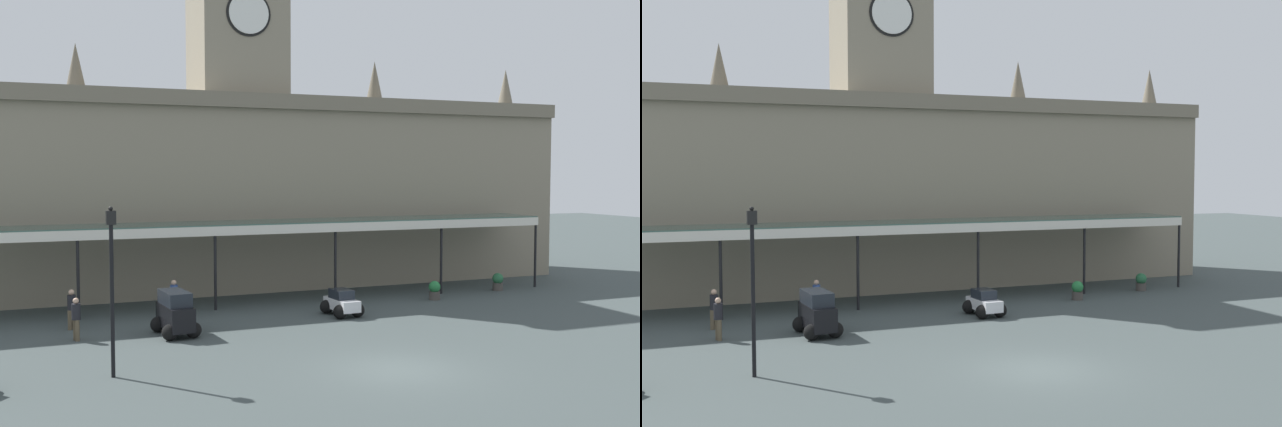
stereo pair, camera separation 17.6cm
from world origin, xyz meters
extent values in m
plane|color=#3F4948|center=(0.00, 0.00, 0.00)|extent=(140.00, 140.00, 0.00)
cube|color=gray|center=(0.00, 19.57, 5.34)|extent=(38.74, 6.86, 10.67)
cube|color=#756C5B|center=(0.00, 15.98, 10.27)|extent=(38.74, 0.30, 0.80)
cube|color=gray|center=(0.00, 19.57, 14.17)|extent=(4.80, 4.80, 6.99)
cylinder|color=white|center=(0.00, 17.11, 15.00)|extent=(2.20, 0.12, 2.20)
cylinder|color=black|center=(0.00, 17.15, 15.00)|extent=(2.46, 0.06, 2.46)
cone|color=#675F50|center=(-8.72, 19.57, 11.97)|extent=(1.10, 1.10, 2.60)
cone|color=#675F50|center=(8.72, 19.57, 11.97)|extent=(1.10, 1.10, 2.60)
cone|color=#675F50|center=(18.37, 19.57, 11.97)|extent=(1.10, 1.10, 2.60)
cube|color=#38564C|center=(0.00, 13.93, 3.95)|extent=(30.78, 3.20, 0.16)
cube|color=silver|center=(0.00, 12.33, 3.75)|extent=(30.78, 0.12, 0.44)
cylinder|color=black|center=(-9.23, 12.48, 1.93)|extent=(0.14, 0.14, 3.87)
cylinder|color=black|center=(-3.08, 12.48, 1.93)|extent=(0.14, 0.14, 3.87)
cylinder|color=black|center=(3.08, 12.48, 1.93)|extent=(0.14, 0.14, 3.87)
cylinder|color=black|center=(9.23, 12.48, 1.93)|extent=(0.14, 0.14, 3.87)
cylinder|color=black|center=(15.39, 12.48, 1.93)|extent=(0.14, 0.14, 3.87)
cube|color=black|center=(-5.85, 7.90, 0.74)|extent=(1.18, 2.48, 0.95)
cube|color=#1E232B|center=(-5.85, 7.95, 1.50)|extent=(1.08, 1.98, 0.55)
sphere|color=black|center=(-5.29, 7.10, 0.32)|extent=(0.64, 0.64, 0.64)
sphere|color=black|center=(-6.24, 7.01, 0.32)|extent=(0.64, 0.64, 0.64)
sphere|color=black|center=(-5.46, 8.79, 0.32)|extent=(0.64, 0.64, 0.64)
sphere|color=black|center=(-6.41, 8.70, 0.32)|extent=(0.64, 0.64, 0.64)
cube|color=silver|center=(1.93, 9.06, 0.52)|extent=(1.02, 2.11, 0.50)
cube|color=#1E232B|center=(1.93, 9.11, 0.98)|extent=(0.87, 1.15, 0.42)
sphere|color=black|center=(2.42, 8.41, 0.32)|extent=(0.64, 0.64, 0.64)
sphere|color=black|center=(1.54, 8.35, 0.32)|extent=(0.64, 0.64, 0.64)
sphere|color=black|center=(2.33, 9.76, 0.32)|extent=(0.64, 0.64, 0.64)
sphere|color=black|center=(1.45, 9.70, 0.32)|extent=(0.64, 0.64, 0.64)
cylinder|color=brown|center=(-9.56, 8.27, 0.41)|extent=(0.17, 0.17, 0.82)
cylinder|color=brown|center=(-9.62, 8.48, 0.41)|extent=(0.17, 0.17, 0.82)
cylinder|color=black|center=(-9.59, 8.37, 1.13)|extent=(0.34, 0.34, 0.62)
sphere|color=tan|center=(-9.59, 8.37, 1.55)|extent=(0.23, 0.23, 0.23)
cylinder|color=#3F384C|center=(-5.09, 11.59, 0.41)|extent=(0.17, 0.17, 0.82)
cylinder|color=#3F384C|center=(-5.31, 11.64, 0.41)|extent=(0.17, 0.17, 0.82)
cylinder|color=#334C8C|center=(-5.20, 11.61, 1.13)|extent=(0.34, 0.34, 0.62)
sphere|color=tan|center=(-5.20, 11.61, 1.55)|extent=(0.23, 0.23, 0.23)
cylinder|color=brown|center=(-9.54, 10.61, 0.41)|extent=(0.17, 0.17, 0.82)
cylinder|color=brown|center=(-9.72, 10.47, 0.41)|extent=(0.17, 0.17, 0.82)
cylinder|color=black|center=(-9.63, 10.54, 1.13)|extent=(0.34, 0.34, 0.62)
sphere|color=tan|center=(-9.63, 10.54, 1.55)|extent=(0.23, 0.23, 0.23)
cylinder|color=black|center=(-8.83, 2.65, 2.44)|extent=(0.13, 0.13, 4.87)
cube|color=black|center=(-8.83, 2.65, 5.09)|extent=(0.30, 0.30, 0.44)
sphere|color=black|center=(-8.83, 2.65, 5.37)|extent=(0.14, 0.14, 0.14)
cylinder|color=#47423D|center=(12.70, 12.24, 0.21)|extent=(0.56, 0.56, 0.42)
sphere|color=#28653E|center=(12.70, 12.24, 0.66)|extent=(0.60, 0.60, 0.60)
cylinder|color=#47423D|center=(7.97, 11.03, 0.21)|extent=(0.56, 0.56, 0.42)
sphere|color=#287B3F|center=(7.97, 11.03, 0.66)|extent=(0.60, 0.60, 0.60)
camera|label=1|loc=(-11.32, -21.07, 6.55)|focal=41.05mm
camera|label=2|loc=(-11.16, -21.14, 6.55)|focal=41.05mm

